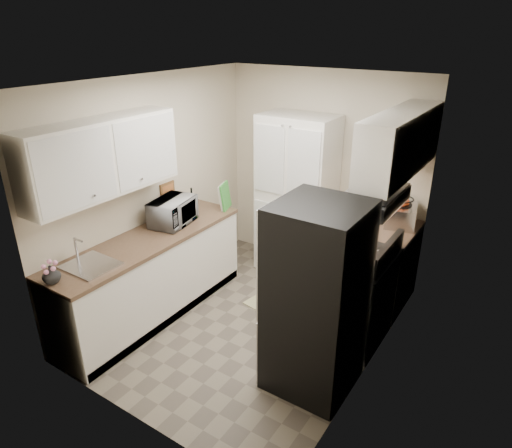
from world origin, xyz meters
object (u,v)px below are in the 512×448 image
object	(u,v)px
electric_range	(353,295)
wine_bottle	(192,200)
refrigerator	(316,299)
toaster_oven	(401,215)
microwave	(173,212)
pantry_cabinet	(296,196)

from	to	relation	value
electric_range	wine_bottle	distance (m)	2.16
electric_range	refrigerator	world-z (taller)	refrigerator
toaster_oven	refrigerator	bearing A→B (deg)	-107.96
electric_range	microwave	distance (m)	2.12
refrigerator	microwave	bearing A→B (deg)	168.46
wine_bottle	toaster_oven	distance (m)	2.38
pantry_cabinet	electric_range	size ratio (longest dim) A/B	1.77
pantry_cabinet	electric_range	world-z (taller)	pantry_cabinet
pantry_cabinet	refrigerator	distance (m)	2.07
electric_range	toaster_oven	distance (m)	1.11
pantry_cabinet	toaster_oven	xyz separation A→B (m)	(1.29, 0.02, 0.03)
electric_range	wine_bottle	size ratio (longest dim) A/B	4.40
wine_bottle	toaster_oven	bearing A→B (deg)	23.10
electric_range	refrigerator	distance (m)	0.88
pantry_cabinet	toaster_oven	world-z (taller)	pantry_cabinet
pantry_cabinet	wine_bottle	size ratio (longest dim) A/B	7.79
pantry_cabinet	toaster_oven	distance (m)	1.29
microwave	toaster_oven	xyz separation A→B (m)	(2.11, 1.35, -0.03)
refrigerator	microwave	world-z (taller)	refrigerator
refrigerator	wine_bottle	world-z (taller)	refrigerator
microwave	toaster_oven	world-z (taller)	microwave
electric_range	toaster_oven	bearing A→B (deg)	83.08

